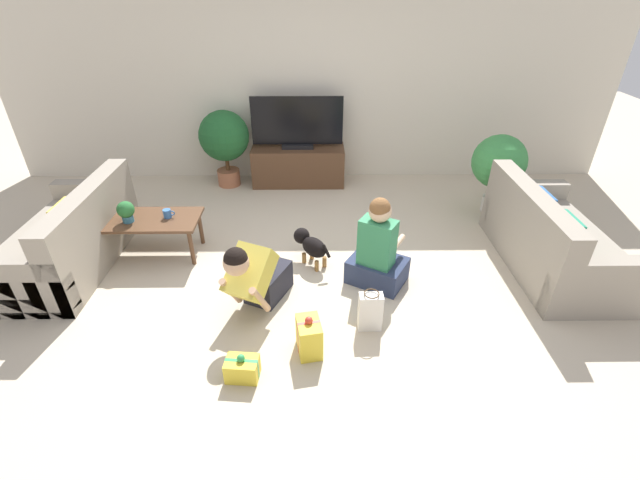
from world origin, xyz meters
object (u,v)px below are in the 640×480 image
object	(u,v)px
tv_console	(298,165)
mug	(167,214)
coffee_table	(150,223)
person_sitting	(378,253)
sofa_right	(549,241)
sofa_left	(70,240)
tabletop_plant	(126,211)
potted_plant_corner_right	(499,163)
dog	(310,244)
gift_bag_a	(370,311)
gift_box_b	(242,368)
potted_plant_back_left	(224,139)
tv	(297,125)
person_kneeling	(256,275)
gift_box_a	(309,337)

from	to	relation	value
tv_console	mug	distance (m)	2.23
coffee_table	person_sitting	distance (m)	2.36
sofa_right	mug	world-z (taller)	sofa_right
sofa_left	tabletop_plant	bearing A→B (deg)	102.08
tabletop_plant	sofa_right	bearing A→B (deg)	-2.62
potted_plant_corner_right	person_sitting	xyz separation A→B (m)	(-1.62, -1.48, -0.30)
sofa_right	potted_plant_corner_right	bearing A→B (deg)	6.86
sofa_left	person_sitting	bearing A→B (deg)	83.57
tv_console	dog	size ratio (longest dim) A/B	3.06
sofa_left	gift_bag_a	world-z (taller)	sofa_left
sofa_right	tv_console	distance (m)	3.33
potted_plant_corner_right	dog	xyz separation A→B (m)	(-2.26, -1.14, -0.42)
gift_box_b	potted_plant_back_left	bearing A→B (deg)	101.15
coffee_table	tabletop_plant	size ratio (longest dim) A/B	4.55
sofa_left	coffee_table	bearing A→B (deg)	103.80
tv_console	tv	distance (m)	0.57
potted_plant_back_left	gift_bag_a	size ratio (longest dim) A/B	2.84
person_kneeling	gift_bag_a	bearing A→B (deg)	8.14
sofa_left	potted_plant_back_left	world-z (taller)	potted_plant_back_left
person_kneeling	dog	distance (m)	0.84
sofa_right	gift_box_b	distance (m)	3.24
sofa_right	person_kneeling	distance (m)	2.94
gift_box_a	potted_plant_corner_right	bearing A→B (deg)	46.47
dog	coffee_table	bearing A→B (deg)	-48.51
potted_plant_back_left	mug	distance (m)	1.80
tv	gift_box_a	world-z (taller)	tv
sofa_right	gift_bag_a	bearing A→B (deg)	115.73
dog	gift_box_b	size ratio (longest dim) A/B	1.64
sofa_left	tabletop_plant	distance (m)	0.65
sofa_right	person_kneeling	bearing A→B (deg)	102.25
sofa_left	coffee_table	xyz separation A→B (m)	(0.77, 0.19, 0.09)
sofa_left	coffee_table	world-z (taller)	sofa_left
sofa_left	gift_box_b	size ratio (longest dim) A/B	6.70
tv	gift_bag_a	world-z (taller)	tv
tv_console	potted_plant_back_left	xyz separation A→B (m)	(-0.99, -0.05, 0.41)
gift_box_b	potted_plant_corner_right	bearing A→B (deg)	43.78
dog	gift_box_a	distance (m)	1.24
tv	potted_plant_back_left	xyz separation A→B (m)	(-0.99, -0.05, -0.16)
tv	coffee_table	bearing A→B (deg)	-128.71
person_sitting	gift_bag_a	bearing A→B (deg)	109.22
tv_console	dog	xyz separation A→B (m)	(0.18, -2.03, -0.04)
coffee_table	tv	world-z (taller)	tv
potted_plant_back_left	gift_box_b	distance (m)	3.59
person_sitting	gift_box_b	size ratio (longest dim) A/B	3.61
tv	gift_box_a	distance (m)	3.35
gift_box_a	gift_box_b	distance (m)	0.56
coffee_table	person_sitting	xyz separation A→B (m)	(2.29, -0.53, -0.04)
sofa_left	potted_plant_corner_right	world-z (taller)	potted_plant_corner_right
sofa_left	gift_bag_a	bearing A→B (deg)	71.41
person_sitting	gift_box_a	world-z (taller)	person_sitting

